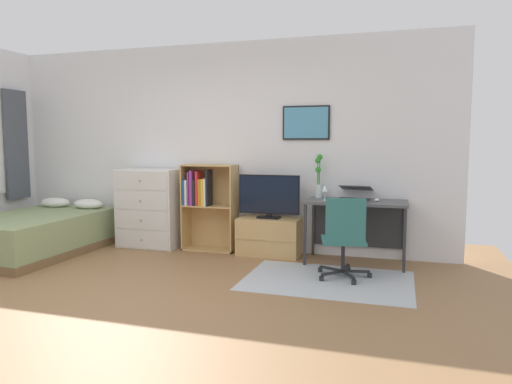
{
  "coord_description": "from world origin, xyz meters",
  "views": [
    {
      "loc": [
        2.33,
        -3.41,
        1.41
      ],
      "look_at": [
        0.81,
        1.5,
        0.87
      ],
      "focal_mm": 32.93,
      "sensor_mm": 36.0,
      "label": 1
    }
  ],
  "objects": [
    {
      "name": "wall_back_with_posters",
      "position": [
        0.01,
        2.43,
        1.35
      ],
      "size": [
        6.12,
        0.09,
        2.7
      ],
      "color": "white",
      "rests_on": "ground_plane"
    },
    {
      "name": "bookshelf",
      "position": [
        -0.12,
        2.22,
        0.66
      ],
      "size": [
        0.7,
        0.3,
        1.13
      ],
      "color": "tan",
      "rests_on": "ground_plane"
    },
    {
      "name": "office_chair",
      "position": [
        1.79,
        1.37,
        0.46
      ],
      "size": [
        0.58,
        0.57,
        0.86
      ],
      "rotation": [
        0.0,
        0.0,
        0.21
      ],
      "color": "#232326",
      "rests_on": "ground_plane"
    },
    {
      "name": "television",
      "position": [
        0.77,
        2.15,
        0.74
      ],
      "size": [
        0.77,
        0.16,
        0.54
      ],
      "color": "black",
      "rests_on": "tv_stand"
    },
    {
      "name": "tv_stand",
      "position": [
        0.77,
        2.17,
        0.24
      ],
      "size": [
        0.78,
        0.41,
        0.47
      ],
      "color": "tan",
      "rests_on": "ground_plane"
    },
    {
      "name": "laptop",
      "position": [
        1.81,
        2.21,
        0.8
      ],
      "size": [
        0.42,
        0.44,
        0.17
      ],
      "rotation": [
        0.0,
        0.0,
        -0.11
      ],
      "color": "#333338",
      "rests_on": "desk"
    },
    {
      "name": "wine_glass",
      "position": [
        1.49,
        2.01,
        0.87
      ],
      "size": [
        0.07,
        0.07,
        0.18
      ],
      "color": "silver",
      "rests_on": "desk"
    },
    {
      "name": "computer_mouse",
      "position": [
        2.07,
        2.09,
        0.76
      ],
      "size": [
        0.06,
        0.1,
        0.03
      ],
      "primitive_type": "ellipsoid",
      "color": "silver",
      "rests_on": "desk"
    },
    {
      "name": "bamboo_vase",
      "position": [
        1.37,
        2.27,
        0.98
      ],
      "size": [
        0.09,
        0.1,
        0.53
      ],
      "color": "silver",
      "rests_on": "desk"
    },
    {
      "name": "desk",
      "position": [
        1.84,
        2.16,
        0.6
      ],
      "size": [
        1.15,
        0.58,
        0.74
      ],
      "color": "#4C4C4F",
      "rests_on": "ground_plane"
    },
    {
      "name": "ground_plane",
      "position": [
        0.0,
        0.0,
        0.0
      ],
      "size": [
        7.2,
        7.2,
        0.0
      ],
      "primitive_type": "plane",
      "color": "#936B44"
    },
    {
      "name": "area_rug",
      "position": [
        1.64,
        1.29,
        0.0
      ],
      "size": [
        1.7,
        1.2,
        0.01
      ],
      "primitive_type": "cube",
      "color": "#B2B7BC",
      "rests_on": "ground_plane"
    },
    {
      "name": "bed",
      "position": [
        -2.12,
        1.4,
        0.25
      ],
      "size": [
        1.28,
        1.95,
        0.63
      ],
      "rotation": [
        0.0,
        0.0,
        -0.0
      ],
      "color": "brown",
      "rests_on": "ground_plane"
    },
    {
      "name": "dresser",
      "position": [
        -0.91,
        2.15,
        0.53
      ],
      "size": [
        0.82,
        0.46,
        1.06
      ],
      "color": "silver",
      "rests_on": "ground_plane"
    }
  ]
}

